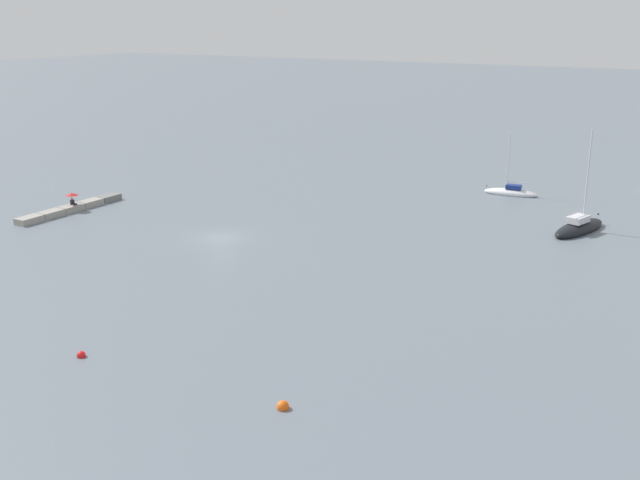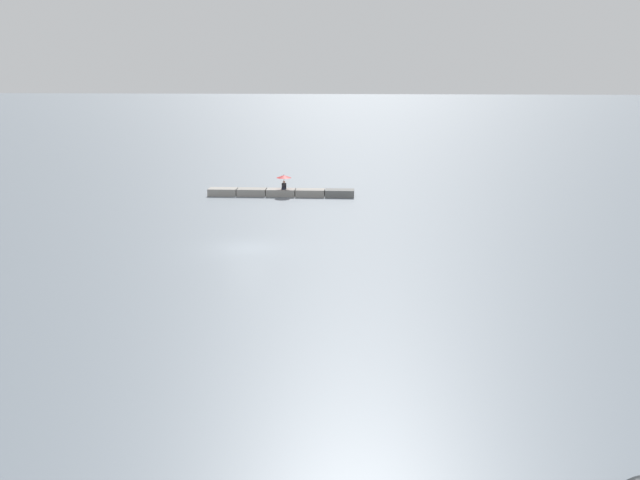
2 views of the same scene
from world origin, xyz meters
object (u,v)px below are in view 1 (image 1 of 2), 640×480
object	(u,v)px
sailboat_white_far	(511,192)
mooring_buoy_near	(81,355)
umbrella_open_red	(72,194)
person_seated_dark_left	(73,202)
mooring_buoy_mid	(283,407)
sailboat_black_near	(579,228)

from	to	relation	value
sailboat_white_far	mooring_buoy_near	world-z (taller)	sailboat_white_far
umbrella_open_red	mooring_buoy_near	bearing A→B (deg)	48.36
person_seated_dark_left	sailboat_white_far	size ratio (longest dim) A/B	0.10
mooring_buoy_mid	sailboat_black_near	bearing A→B (deg)	171.40
sailboat_black_near	mooring_buoy_near	xyz separation A→B (m)	(42.29, -19.91, -0.29)
person_seated_dark_left	umbrella_open_red	size ratio (longest dim) A/B	0.55
sailboat_white_far	mooring_buoy_near	xyz separation A→B (m)	(53.69, -10.15, -0.20)
mooring_buoy_near	sailboat_white_far	bearing A→B (deg)	169.30
mooring_buoy_near	mooring_buoy_mid	bearing A→B (deg)	93.68
person_seated_dark_left	sailboat_white_far	world-z (taller)	sailboat_white_far
umbrella_open_red	sailboat_white_far	distance (m)	47.59
sailboat_black_near	mooring_buoy_mid	bearing A→B (deg)	-82.30
mooring_buoy_near	person_seated_dark_left	bearing A→B (deg)	-131.73
sailboat_white_far	mooring_buoy_mid	bearing A→B (deg)	178.76
umbrella_open_red	mooring_buoy_mid	size ratio (longest dim) A/B	2.03
sailboat_black_near	mooring_buoy_near	distance (m)	46.75
sailboat_white_far	umbrella_open_red	bearing A→B (deg)	123.47
umbrella_open_red	person_seated_dark_left	bearing A→B (deg)	90.72
umbrella_open_red	sailboat_black_near	distance (m)	50.42
sailboat_black_near	mooring_buoy_mid	world-z (taller)	sailboat_black_near
sailboat_black_near	mooring_buoy_mid	distance (m)	41.89
person_seated_dark_left	sailboat_white_far	distance (m)	47.51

